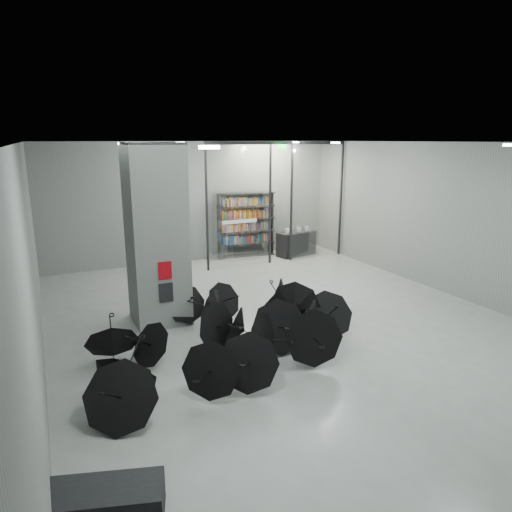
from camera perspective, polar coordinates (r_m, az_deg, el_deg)
name	(u,v)px	position (r m, az deg, el deg)	size (l,w,h in m)	color
room	(301,201)	(9.45, 5.57, 6.68)	(14.00, 14.02, 4.01)	slate
column	(157,235)	(10.51, -12.11, 2.53)	(1.20, 1.20, 4.00)	slate
fire_cabinet	(165,270)	(10.08, -11.10, -1.73)	(0.28, 0.04, 0.38)	#A50A07
info_panel	(166,293)	(10.22, -10.97, -4.42)	(0.30, 0.03, 0.42)	black
exit_sign	(282,147)	(15.17, 3.19, 13.21)	(0.30, 0.06, 0.15)	#0CE533
glass_partition	(278,198)	(15.45, 2.73, 7.14)	(5.06, 0.08, 4.00)	silver
bench	(103,505)	(5.95, -18.23, -27.00)	(1.29, 0.55, 0.42)	black
bookshelf	(246,225)	(16.46, -1.26, 3.87)	(2.05, 0.41, 2.26)	black
shop_counter	(296,243)	(16.72, 4.96, 1.54)	(1.43, 0.57, 0.86)	black
umbrella_cluster	(240,337)	(9.18, -1.95, -9.95)	(5.95, 4.74, 1.29)	black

